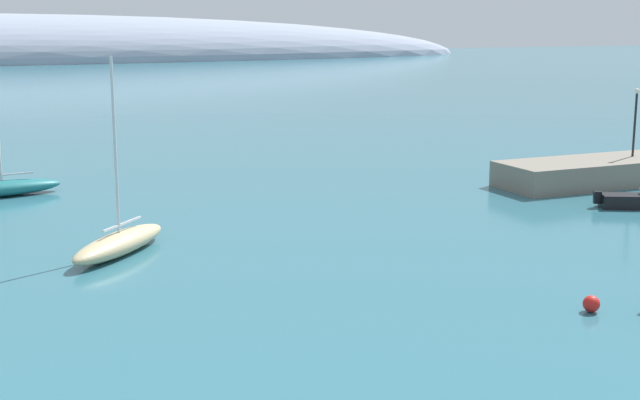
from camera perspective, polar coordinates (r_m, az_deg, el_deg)
name	(u,v)px	position (r m, az deg, el deg)	size (l,w,h in m)	color
sailboat_teal_near_shore	(2,187)	(60.25, -19.88, 0.78)	(7.70, 2.99, 10.45)	#1E6B70
sailboat_sand_mid_mooring	(120,242)	(43.75, -12.84, -2.68)	(6.33, 6.55, 9.52)	#C6B284
motorboat_black_alongside_breakwater	(639,201)	(56.55, 19.91, -0.04)	(4.77, 3.35, 1.22)	black
mooring_buoy_red	(591,304)	(36.01, 17.15, -6.44)	(0.66, 0.66, 0.66)	red
harbor_lamp_post	(635,115)	(65.52, 19.73, 5.19)	(0.36, 0.36, 4.77)	black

